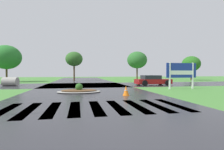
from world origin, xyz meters
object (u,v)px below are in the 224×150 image
(estate_billboard, at_px, (181,72))
(median_island, at_px, (79,91))
(drainage_pipe_stack, at_px, (10,82))
(traffic_cone, at_px, (126,91))
(car_silver_hatch, at_px, (152,80))

(estate_billboard, bearing_deg, median_island, 4.54)
(estate_billboard, relative_size, drainage_pipe_stack, 1.76)
(drainage_pipe_stack, relative_size, traffic_cone, 2.67)
(estate_billboard, height_order, median_island, estate_billboard)
(median_island, xyz_separation_m, drainage_pipe_stack, (-7.51, 7.92, 0.36))
(median_island, xyz_separation_m, car_silver_hatch, (8.62, 6.14, 0.44))
(car_silver_hatch, height_order, drainage_pipe_stack, car_silver_hatch)
(estate_billboard, xyz_separation_m, drainage_pipe_stack, (-16.73, 6.87, -1.11))
(median_island, bearing_deg, drainage_pipe_stack, 133.49)
(car_silver_hatch, xyz_separation_m, drainage_pipe_stack, (-16.13, 1.78, -0.08))
(traffic_cone, bearing_deg, drainage_pipe_stack, 134.79)
(estate_billboard, xyz_separation_m, traffic_cone, (-6.25, -3.69, -1.28))
(estate_billboard, relative_size, traffic_cone, 4.71)
(median_island, height_order, traffic_cone, median_island)
(estate_billboard, xyz_separation_m, car_silver_hatch, (-0.60, 5.09, -1.03))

